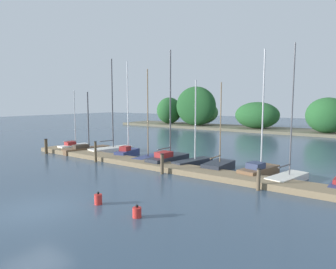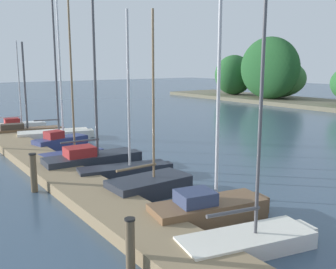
{
  "view_description": "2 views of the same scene",
  "coord_description": "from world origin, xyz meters",
  "px_view_note": "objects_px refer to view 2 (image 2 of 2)",
  "views": [
    {
      "loc": [
        11.97,
        -6.7,
        4.67
      ],
      "look_at": [
        -1.29,
        11.54,
        2.15
      ],
      "focal_mm": 32.35,
      "sensor_mm": 36.0,
      "label": 1
    },
    {
      "loc": [
        13.1,
        4.96,
        4.24
      ],
      "look_at": [
        3.28,
        11.95,
        2.0
      ],
      "focal_mm": 40.91,
      "sensor_mm": 36.0,
      "label": 2
    }
  ],
  "objects_px": {
    "sailboat_0": "(20,125)",
    "sailboat_8": "(211,206)",
    "sailboat_5": "(94,158)",
    "mooring_piling_3": "(130,245)",
    "sailboat_2": "(57,132)",
    "sailboat_3": "(61,139)",
    "sailboat_4": "(73,152)",
    "sailboat_6": "(128,169)",
    "sailboat_9": "(252,237)",
    "sailboat_7": "(152,185)",
    "sailboat_1": "(24,130)",
    "mooring_piling_2": "(33,173)"
  },
  "relations": [
    {
      "from": "sailboat_6",
      "to": "sailboat_9",
      "type": "distance_m",
      "value": 6.71
    },
    {
      "from": "sailboat_1",
      "to": "sailboat_4",
      "type": "bearing_deg",
      "value": -77.61
    },
    {
      "from": "sailboat_6",
      "to": "sailboat_7",
      "type": "bearing_deg",
      "value": -85.58
    },
    {
      "from": "sailboat_1",
      "to": "mooring_piling_2",
      "type": "xyz_separation_m",
      "value": [
        10.46,
        -2.51,
        0.31
      ]
    },
    {
      "from": "sailboat_2",
      "to": "sailboat_6",
      "type": "xyz_separation_m",
      "value": [
        8.93,
        -0.44,
        -0.06
      ]
    },
    {
      "from": "sailboat_3",
      "to": "sailboat_5",
      "type": "relative_size",
      "value": 0.95
    },
    {
      "from": "sailboat_0",
      "to": "sailboat_5",
      "type": "height_order",
      "value": "sailboat_5"
    },
    {
      "from": "sailboat_0",
      "to": "sailboat_4",
      "type": "relative_size",
      "value": 0.8
    },
    {
      "from": "sailboat_9",
      "to": "mooring_piling_2",
      "type": "xyz_separation_m",
      "value": [
        -7.04,
        -2.87,
        0.35
      ]
    },
    {
      "from": "sailboat_4",
      "to": "sailboat_9",
      "type": "relative_size",
      "value": 0.9
    },
    {
      "from": "sailboat_1",
      "to": "sailboat_3",
      "type": "distance_m",
      "value": 4.5
    },
    {
      "from": "sailboat_5",
      "to": "sailboat_7",
      "type": "relative_size",
      "value": 1.41
    },
    {
      "from": "sailboat_0",
      "to": "sailboat_8",
      "type": "relative_size",
      "value": 0.72
    },
    {
      "from": "sailboat_3",
      "to": "sailboat_5",
      "type": "bearing_deg",
      "value": -106.5
    },
    {
      "from": "sailboat_1",
      "to": "sailboat_3",
      "type": "relative_size",
      "value": 0.7
    },
    {
      "from": "sailboat_5",
      "to": "mooring_piling_3",
      "type": "relative_size",
      "value": 7.14
    },
    {
      "from": "sailboat_1",
      "to": "mooring_piling_2",
      "type": "distance_m",
      "value": 10.76
    },
    {
      "from": "sailboat_3",
      "to": "sailboat_4",
      "type": "distance_m",
      "value": 2.49
    },
    {
      "from": "sailboat_0",
      "to": "sailboat_8",
      "type": "height_order",
      "value": "sailboat_8"
    },
    {
      "from": "sailboat_9",
      "to": "sailboat_7",
      "type": "bearing_deg",
      "value": 99.82
    },
    {
      "from": "sailboat_2",
      "to": "mooring_piling_2",
      "type": "xyz_separation_m",
      "value": [
        8.58,
        -3.83,
        0.28
      ]
    },
    {
      "from": "sailboat_2",
      "to": "sailboat_6",
      "type": "height_order",
      "value": "sailboat_2"
    },
    {
      "from": "sailboat_1",
      "to": "sailboat_6",
      "type": "distance_m",
      "value": 10.84
    },
    {
      "from": "sailboat_9",
      "to": "sailboat_2",
      "type": "bearing_deg",
      "value": 98.99
    },
    {
      "from": "sailboat_4",
      "to": "sailboat_5",
      "type": "bearing_deg",
      "value": -92.74
    },
    {
      "from": "sailboat_0",
      "to": "sailboat_2",
      "type": "height_order",
      "value": "sailboat_2"
    },
    {
      "from": "sailboat_5",
      "to": "sailboat_8",
      "type": "distance_m",
      "value": 6.75
    },
    {
      "from": "sailboat_1",
      "to": "mooring_piling_3",
      "type": "xyz_separation_m",
      "value": [
        16.69,
        -2.39,
        0.23
      ]
    },
    {
      "from": "sailboat_2",
      "to": "mooring_piling_2",
      "type": "distance_m",
      "value": 9.4
    },
    {
      "from": "sailboat_2",
      "to": "sailboat_7",
      "type": "distance_m",
      "value": 11.11
    },
    {
      "from": "sailboat_8",
      "to": "sailboat_9",
      "type": "distance_m",
      "value": 1.88
    },
    {
      "from": "sailboat_4",
      "to": "sailboat_5",
      "type": "distance_m",
      "value": 2.0
    },
    {
      "from": "sailboat_3",
      "to": "sailboat_0",
      "type": "bearing_deg",
      "value": 79.68
    },
    {
      "from": "sailboat_4",
      "to": "sailboat_6",
      "type": "relative_size",
      "value": 1.15
    },
    {
      "from": "sailboat_1",
      "to": "sailboat_9",
      "type": "height_order",
      "value": "sailboat_9"
    },
    {
      "from": "sailboat_2",
      "to": "sailboat_6",
      "type": "bearing_deg",
      "value": -78.67
    },
    {
      "from": "sailboat_3",
      "to": "mooring_piling_2",
      "type": "xyz_separation_m",
      "value": [
        6.0,
        -3.14,
        0.2
      ]
    },
    {
      "from": "sailboat_6",
      "to": "mooring_piling_2",
      "type": "height_order",
      "value": "sailboat_6"
    },
    {
      "from": "sailboat_0",
      "to": "sailboat_3",
      "type": "height_order",
      "value": "sailboat_3"
    },
    {
      "from": "sailboat_3",
      "to": "sailboat_8",
      "type": "distance_m",
      "value": 11.2
    },
    {
      "from": "sailboat_2",
      "to": "sailboat_9",
      "type": "height_order",
      "value": "sailboat_2"
    },
    {
      "from": "sailboat_0",
      "to": "sailboat_6",
      "type": "relative_size",
      "value": 0.92
    },
    {
      "from": "sailboat_2",
      "to": "sailboat_8",
      "type": "height_order",
      "value": "sailboat_2"
    },
    {
      "from": "sailboat_6",
      "to": "sailboat_7",
      "type": "xyz_separation_m",
      "value": [
        2.16,
        -0.3,
        0.01
      ]
    },
    {
      "from": "sailboat_3",
      "to": "sailboat_6",
      "type": "relative_size",
      "value": 1.28
    },
    {
      "from": "sailboat_1",
      "to": "sailboat_4",
      "type": "height_order",
      "value": "sailboat_4"
    },
    {
      "from": "sailboat_3",
      "to": "sailboat_7",
      "type": "height_order",
      "value": "sailboat_3"
    },
    {
      "from": "sailboat_2",
      "to": "sailboat_9",
      "type": "relative_size",
      "value": 1.06
    },
    {
      "from": "sailboat_2",
      "to": "sailboat_9",
      "type": "bearing_deg",
      "value": -79.34
    },
    {
      "from": "sailboat_4",
      "to": "sailboat_6",
      "type": "xyz_separation_m",
      "value": [
        3.88,
        0.59,
        -0.02
      ]
    }
  ]
}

